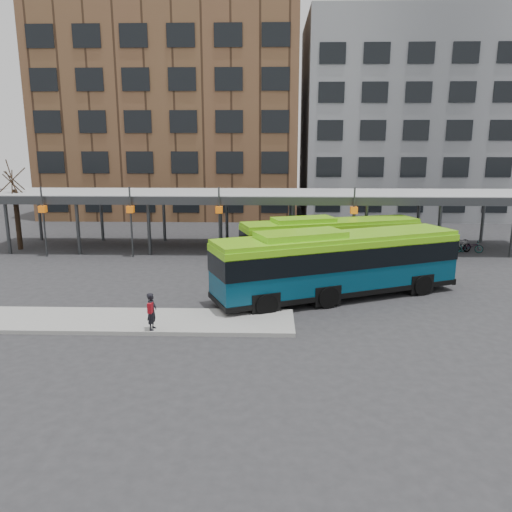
# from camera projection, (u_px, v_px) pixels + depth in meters

# --- Properties ---
(ground) EXTENTS (120.00, 120.00, 0.00)m
(ground) POSITION_uv_depth(u_px,v_px,m) (261.00, 302.00, 24.62)
(ground) COLOR #28282B
(ground) RESTS_ON ground
(boarding_island) EXTENTS (14.00, 3.00, 0.18)m
(boarding_island) POSITION_uv_depth(u_px,v_px,m) (134.00, 321.00, 21.84)
(boarding_island) COLOR gray
(boarding_island) RESTS_ON ground
(canopy) EXTENTS (40.00, 6.53, 4.80)m
(canopy) POSITION_uv_depth(u_px,v_px,m) (264.00, 196.00, 36.29)
(canopy) COLOR #999B9E
(canopy) RESTS_ON ground
(tree) EXTENTS (1.64, 1.64, 5.60)m
(tree) POSITION_uv_depth(u_px,v_px,m) (17.00, 217.00, 36.28)
(tree) COLOR black
(tree) RESTS_ON ground
(building_brick) EXTENTS (26.00, 14.00, 22.00)m
(building_brick) POSITION_uv_depth(u_px,v_px,m) (174.00, 111.00, 53.62)
(building_brick) COLOR brown
(building_brick) RESTS_ON ground
(building_grey) EXTENTS (24.00, 14.00, 20.00)m
(building_grey) POSITION_uv_depth(u_px,v_px,m) (417.00, 120.00, 53.10)
(building_grey) COLOR slate
(building_grey) RESTS_ON ground
(bus_front) EXTENTS (12.86, 7.57, 3.54)m
(bus_front) POSITION_uv_depth(u_px,v_px,m) (337.00, 262.00, 25.04)
(bus_front) COLOR #07364D
(bus_front) RESTS_ON ground
(bus_rear) EXTENTS (11.67, 5.89, 3.17)m
(bus_rear) POSITION_uv_depth(u_px,v_px,m) (330.00, 240.00, 31.71)
(bus_rear) COLOR #07364D
(bus_rear) RESTS_ON ground
(pedestrian) EXTENTS (0.43, 0.63, 1.56)m
(pedestrian) POSITION_uv_depth(u_px,v_px,m) (152.00, 311.00, 20.43)
(pedestrian) COLOR black
(pedestrian) RESTS_ON boarding_island
(bike_rack) EXTENTS (5.73, 1.35, 0.99)m
(bike_rack) POSITION_uv_depth(u_px,v_px,m) (443.00, 246.00, 35.69)
(bike_rack) COLOR slate
(bike_rack) RESTS_ON ground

